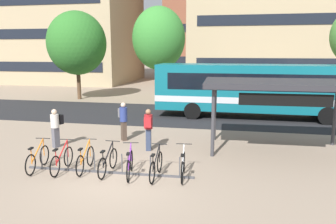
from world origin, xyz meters
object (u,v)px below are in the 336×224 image
parked_bicycle_red_1 (62,160)px  commuter_black_pack_0 (56,125)px  parked_bicycle_orange_2 (85,160)px  street_tree_0 (77,43)px  parked_bicycle_purple_4 (130,165)px  transit_shelter (280,86)px  street_tree_1 (159,38)px  commuter_red_pack_1 (148,127)px  parked_bicycle_black_3 (108,162)px  parked_bicycle_white_6 (183,166)px  parked_bicycle_orange_0 (38,159)px  city_bus (258,89)px  parked_bicycle_black_5 (156,166)px  commuter_grey_pack_2 (123,119)px

parked_bicycle_red_1 → commuter_black_pack_0: size_ratio=1.05×
parked_bicycle_orange_2 → street_tree_0: street_tree_0 is taller
parked_bicycle_purple_4 → transit_shelter: bearing=-64.8°
street_tree_1 → commuter_black_pack_0: bearing=-94.3°
commuter_red_pack_1 → street_tree_0: 16.22m
parked_bicycle_black_3 → parked_bicycle_white_6: (2.50, 0.13, 0.00)m
parked_bicycle_orange_0 → parked_bicycle_orange_2: 1.66m
parked_bicycle_white_6 → commuter_red_pack_1: commuter_red_pack_1 is taller
transit_shelter → street_tree_1: street_tree_1 is taller
city_bus → commuter_red_pack_1: bearing=-121.5°
commuter_red_pack_1 → street_tree_0: street_tree_0 is taller
parked_bicycle_black_5 → street_tree_1: size_ratio=0.23×
commuter_black_pack_0 → street_tree_0: size_ratio=0.23×
transit_shelter → commuter_grey_pack_2: size_ratio=3.42×
parked_bicycle_orange_0 → transit_shelter: (8.29, 3.87, 2.27)m
parked_bicycle_white_6 → parked_bicycle_black_5: bearing=95.8°
transit_shelter → parked_bicycle_black_5: bearing=-139.4°
parked_bicycle_black_5 → commuter_red_pack_1: 2.99m
parked_bicycle_orange_2 → parked_bicycle_white_6: (3.35, 0.04, 0.00)m
parked_bicycle_red_1 → transit_shelter: bearing=-66.3°
commuter_grey_pack_2 → street_tree_1: 13.77m
parked_bicycle_orange_2 → parked_bicycle_white_6: 3.35m
commuter_red_pack_1 → street_tree_1: street_tree_1 is taller
transit_shelter → street_tree_0: size_ratio=0.83×
parked_bicycle_black_3 → commuter_grey_pack_2: commuter_grey_pack_2 is taller
parked_bicycle_red_1 → street_tree_1: size_ratio=0.23×
parked_bicycle_white_6 → parked_bicycle_black_3: bearing=87.6°
parked_bicycle_white_6 → parked_bicycle_orange_2: bearing=85.3°
parked_bicycle_black_3 → commuter_black_pack_0: 4.09m
transit_shelter → commuter_red_pack_1: transit_shelter is taller
parked_bicycle_red_1 → parked_bicycle_purple_4: (2.38, 0.05, 0.00)m
parked_bicycle_purple_4 → commuter_red_pack_1: 2.86m
parked_bicycle_orange_0 → commuter_red_pack_1: bearing=-54.7°
parked_bicycle_orange_2 → commuter_red_pack_1: size_ratio=1.00×
parked_bicycle_black_5 → commuter_grey_pack_2: commuter_grey_pack_2 is taller
parked_bicycle_black_5 → parked_bicycle_orange_2: bearing=87.4°
parked_bicycle_black_5 → street_tree_1: (-3.79, 17.16, 4.60)m
parked_bicycle_orange_0 → parked_bicycle_red_1: 0.89m
city_bus → parked_bicycle_red_1: size_ratio=6.99×
parked_bicycle_red_1 → street_tree_1: bearing=-2.0°
parked_bicycle_orange_2 → parked_bicycle_black_5: (2.50, -0.13, 0.00)m
street_tree_0 → street_tree_1: size_ratio=0.95×
parked_bicycle_orange_2 → parked_bicycle_black_5: same height
parked_bicycle_red_1 → parked_bicycle_orange_0: bearing=87.8°
parked_bicycle_white_6 → commuter_grey_pack_2: bearing=35.2°
commuter_red_pack_1 → commuter_grey_pack_2: (-1.50, 1.29, 0.01)m
parked_bicycle_orange_0 → parked_bicycle_white_6: same height
parked_bicycle_black_3 → transit_shelter: size_ratio=0.29×
parked_bicycle_orange_2 → transit_shelter: transit_shelter is taller
parked_bicycle_orange_0 → street_tree_0: 17.32m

